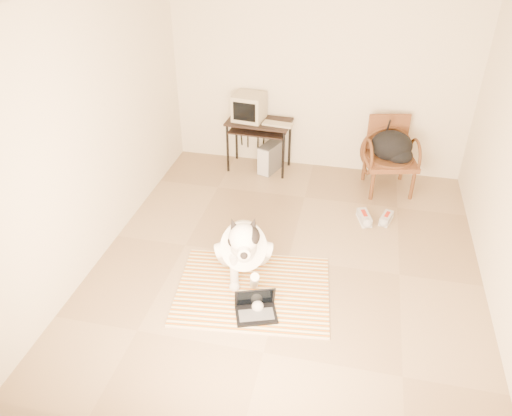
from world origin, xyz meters
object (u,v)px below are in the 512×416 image
(dog, at_px, (244,247))
(rattan_chair, at_px, (389,155))
(pc_tower, at_px, (271,157))
(computer_desk, at_px, (259,128))
(backpack, at_px, (393,147))
(crt_monitor, at_px, (249,107))
(laptop, at_px, (256,308))

(dog, bearing_deg, rattan_chair, 56.82)
(rattan_chair, bearing_deg, pc_tower, 175.45)
(computer_desk, bearing_deg, backpack, -6.43)
(dog, height_order, crt_monitor, crt_monitor)
(dog, height_order, rattan_chair, rattan_chair)
(dog, bearing_deg, laptop, -65.69)
(computer_desk, relative_size, pc_tower, 1.88)
(backpack, bearing_deg, laptop, -114.40)
(dog, xyz_separation_m, laptop, (0.24, -0.53, -0.27))
(laptop, relative_size, pc_tower, 0.95)
(dog, relative_size, laptop, 2.58)
(dog, height_order, computer_desk, dog)
(computer_desk, bearing_deg, crt_monitor, 165.71)
(computer_desk, distance_m, pc_tower, 0.45)
(crt_monitor, relative_size, rattan_chair, 0.46)
(laptop, xyz_separation_m, backpack, (1.20, 2.64, 0.53))
(crt_monitor, xyz_separation_m, pc_tower, (0.32, -0.05, -0.69))
(laptop, relative_size, rattan_chair, 0.48)
(laptop, height_order, backpack, backpack)
(laptop, distance_m, pc_tower, 2.86)
(pc_tower, relative_size, backpack, 0.88)
(laptop, bearing_deg, crt_monitor, 104.24)
(dog, bearing_deg, backpack, 55.68)
(computer_desk, xyz_separation_m, crt_monitor, (-0.14, 0.04, 0.28))
(laptop, distance_m, crt_monitor, 3.08)
(laptop, xyz_separation_m, pc_tower, (-0.41, 2.83, 0.12))
(dog, bearing_deg, computer_desk, 98.53)
(crt_monitor, bearing_deg, laptop, -75.76)
(dog, distance_m, pc_tower, 2.31)
(laptop, distance_m, computer_desk, 2.96)
(laptop, height_order, rattan_chair, rattan_chair)
(computer_desk, bearing_deg, pc_tower, -5.25)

